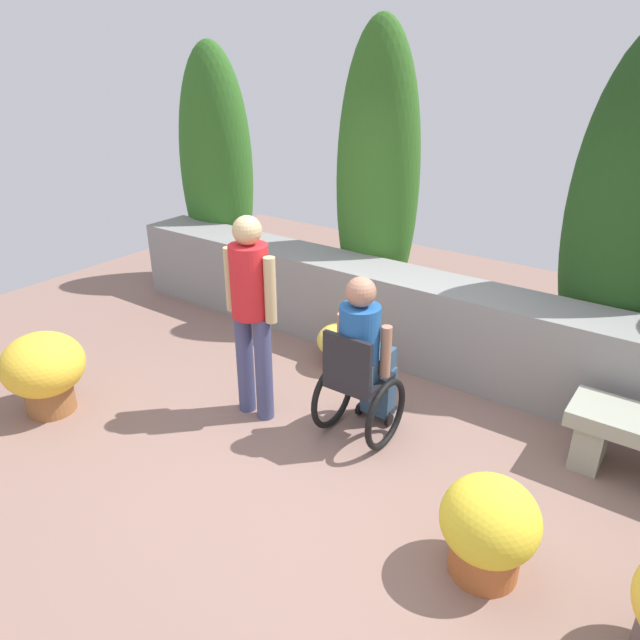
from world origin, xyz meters
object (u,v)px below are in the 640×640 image
person_in_wheelchair (362,364)px  flower_pot_terracotta_by_wall (44,370)px  person_standing_companion (251,306)px  flower_pot_purple_near (489,527)px  flower_pot_red_accent (342,344)px

person_in_wheelchair → flower_pot_terracotta_by_wall: size_ratio=1.91×
person_standing_companion → flower_pot_purple_near: 2.30m
person_standing_companion → flower_pot_terracotta_by_wall: bearing=-160.5°
person_standing_companion → flower_pot_terracotta_by_wall: (-1.43, -0.98, -0.58)m
flower_pot_purple_near → flower_pot_red_accent: 2.57m
flower_pot_purple_near → flower_pot_terracotta_by_wall: (-3.58, -0.51, 0.06)m
person_standing_companion → person_in_wheelchair: bearing=2.4°
flower_pot_terracotta_by_wall → person_standing_companion: bearing=34.4°
person_in_wheelchair → flower_pot_red_accent: person_in_wheelchair is taller
flower_pot_purple_near → person_in_wheelchair: bearing=150.4°
person_in_wheelchair → flower_pot_red_accent: bearing=140.5°
flower_pot_red_accent → person_standing_companion: bearing=-96.6°
flower_pot_terracotta_by_wall → flower_pot_purple_near: bearing=8.0°
flower_pot_purple_near → flower_pot_red_accent: flower_pot_purple_near is taller
person_standing_companion → flower_pot_red_accent: (0.13, 1.10, -0.74)m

